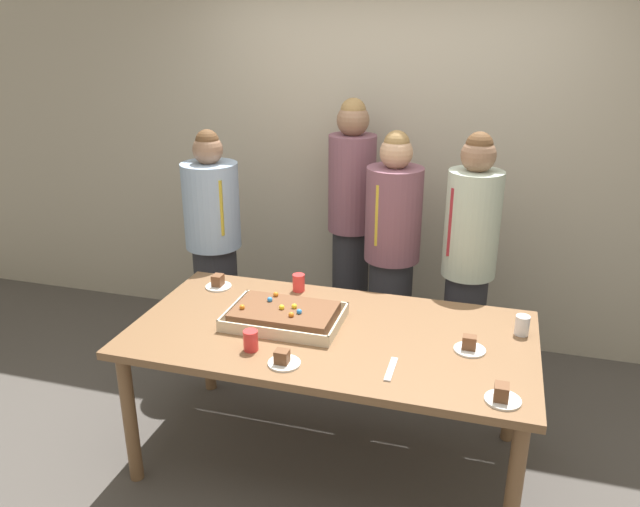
# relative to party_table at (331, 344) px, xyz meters

# --- Properties ---
(ground_plane) EXTENTS (12.00, 12.00, 0.00)m
(ground_plane) POSITION_rel_party_table_xyz_m (0.00, 0.00, -0.70)
(ground_plane) COLOR #4C4742
(interior_back_panel) EXTENTS (8.00, 0.12, 3.00)m
(interior_back_panel) POSITION_rel_party_table_xyz_m (0.00, 1.60, 0.80)
(interior_back_panel) COLOR #B2A893
(interior_back_panel) RESTS_ON ground_plane
(party_table) EXTENTS (2.01, 1.04, 0.77)m
(party_table) POSITION_rel_party_table_xyz_m (0.00, 0.00, 0.00)
(party_table) COLOR brown
(party_table) RESTS_ON ground_plane
(sheet_cake) EXTENTS (0.58, 0.39, 0.10)m
(sheet_cake) POSITION_rel_party_table_xyz_m (-0.26, 0.02, 0.12)
(sheet_cake) COLOR beige
(sheet_cake) RESTS_ON party_table
(plated_slice_near_left) EXTENTS (0.15, 0.15, 0.08)m
(plated_slice_near_left) POSITION_rel_party_table_xyz_m (-0.78, 0.34, 0.10)
(plated_slice_near_left) COLOR white
(plated_slice_near_left) RESTS_ON party_table
(plated_slice_near_right) EXTENTS (0.15, 0.15, 0.08)m
(plated_slice_near_right) POSITION_rel_party_table_xyz_m (0.68, -0.01, 0.10)
(plated_slice_near_right) COLOR white
(plated_slice_near_right) RESTS_ON party_table
(plated_slice_far_left) EXTENTS (0.15, 0.15, 0.08)m
(plated_slice_far_left) POSITION_rel_party_table_xyz_m (0.83, -0.39, 0.10)
(plated_slice_far_left) COLOR white
(plated_slice_far_left) RESTS_ON party_table
(plated_slice_far_right) EXTENTS (0.15, 0.15, 0.07)m
(plated_slice_far_right) POSITION_rel_party_table_xyz_m (-0.12, -0.37, 0.10)
(plated_slice_far_right) COLOR white
(plated_slice_far_right) RESTS_ON party_table
(drink_cup_nearest) EXTENTS (0.07, 0.07, 0.10)m
(drink_cup_nearest) POSITION_rel_party_table_xyz_m (-0.31, 0.42, 0.13)
(drink_cup_nearest) COLOR red
(drink_cup_nearest) RESTS_ON party_table
(drink_cup_middle) EXTENTS (0.07, 0.07, 0.10)m
(drink_cup_middle) POSITION_rel_party_table_xyz_m (-0.31, -0.29, 0.13)
(drink_cup_middle) COLOR red
(drink_cup_middle) RESTS_ON party_table
(drink_cup_far_end) EXTENTS (0.07, 0.07, 0.10)m
(drink_cup_far_end) POSITION_rel_party_table_xyz_m (0.92, 0.23, 0.13)
(drink_cup_far_end) COLOR white
(drink_cup_far_end) RESTS_ON party_table
(cake_server_utensil) EXTENTS (0.03, 0.20, 0.01)m
(cake_server_utensil) POSITION_rel_party_table_xyz_m (0.35, -0.28, 0.08)
(cake_server_utensil) COLOR silver
(cake_server_utensil) RESTS_ON party_table
(person_serving_front) EXTENTS (0.35, 0.35, 1.63)m
(person_serving_front) POSITION_rel_party_table_xyz_m (0.13, 0.96, 0.14)
(person_serving_front) COLOR #28282D
(person_serving_front) RESTS_ON ground_plane
(person_green_shirt_behind) EXTENTS (0.37, 0.37, 1.60)m
(person_green_shirt_behind) POSITION_rel_party_table_xyz_m (-1.04, 0.84, 0.12)
(person_green_shirt_behind) COLOR #28282D
(person_green_shirt_behind) RESTS_ON ground_plane
(person_striped_tie_right) EXTENTS (0.32, 0.32, 1.77)m
(person_striped_tie_right) POSITION_rel_party_table_xyz_m (-0.20, 1.24, 0.24)
(person_striped_tie_right) COLOR #28282D
(person_striped_tie_right) RESTS_ON ground_plane
(person_far_right_suit) EXTENTS (0.32, 0.32, 1.66)m
(person_far_right_suit) POSITION_rel_party_table_xyz_m (0.61, 0.88, 0.17)
(person_far_right_suit) COLOR #28282D
(person_far_right_suit) RESTS_ON ground_plane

